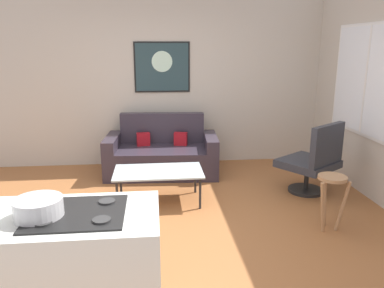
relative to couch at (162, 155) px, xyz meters
The scene contains 10 objects.
ground 1.88m from the couch, 88.74° to the right, with size 6.40×6.40×0.04m, color #975B31.
back_wall 1.25m from the couch, 85.88° to the left, with size 6.40×0.05×2.80m, color beige.
couch is the anchor object (origin of this frame).
coffee_table 1.14m from the couch, 93.67° to the right, with size 1.09×0.62×0.41m.
armchair 2.24m from the couch, 28.42° to the right, with size 0.91×0.91×0.97m.
bar_stool 2.69m from the couch, 49.98° to the right, with size 0.35×0.34×0.60m.
kitchen_counter 3.46m from the couch, 105.03° to the right, with size 1.60×0.69×0.91m.
mixing_bowl 3.54m from the couch, 103.81° to the right, with size 0.30×0.30×0.13m.
wall_painting 1.40m from the couch, 85.94° to the left, with size 0.88×0.03×0.79m.
window 3.04m from the couch, 20.01° to the right, with size 0.03×1.64×1.44m.
Camera 1 is at (-0.15, -3.73, 1.92)m, focal length 35.21 mm.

